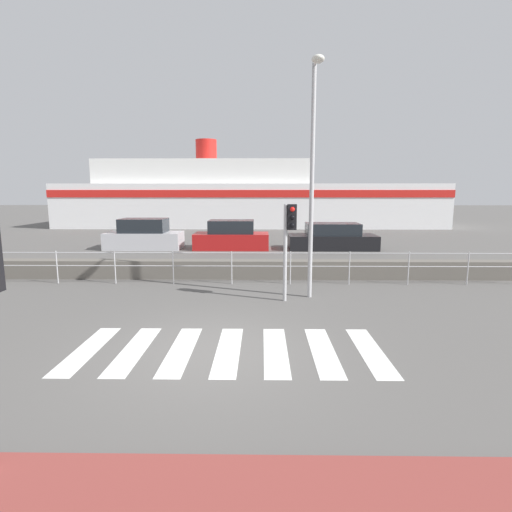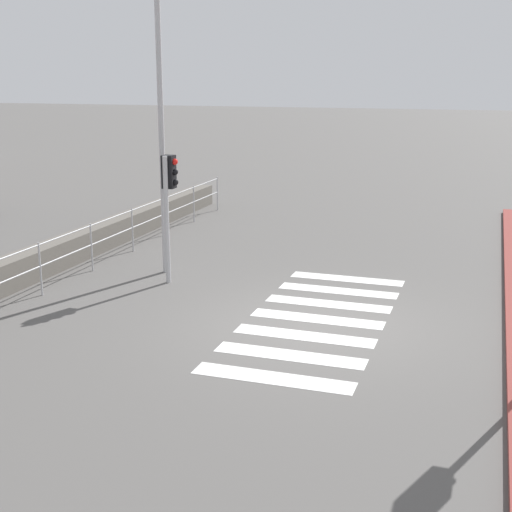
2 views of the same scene
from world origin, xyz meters
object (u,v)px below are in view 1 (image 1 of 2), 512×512
at_px(streetlamp, 313,156).
at_px(parked_car_black, 332,238).
at_px(traffic_light_far, 289,231).
at_px(parked_car_red, 232,237).
at_px(ferry_boat, 242,198).
at_px(parked_car_silver, 144,236).

bearing_deg(streetlamp, parked_car_black, 76.69).
xyz_separation_m(traffic_light_far, parked_car_red, (-2.33, 10.03, -1.31)).
relative_size(traffic_light_far, ferry_boat, 0.08).
bearing_deg(parked_car_black, parked_car_red, -180.00).
bearing_deg(parked_car_black, ferry_boat, 110.37).
distance_m(parked_car_silver, parked_car_red, 4.59).
distance_m(traffic_light_far, streetlamp, 2.08).
distance_m(traffic_light_far, parked_car_black, 10.54).
relative_size(streetlamp, ferry_boat, 0.20).
bearing_deg(streetlamp, parked_car_silver, 127.70).
xyz_separation_m(streetlamp, parked_car_black, (2.31, 9.76, -3.34)).
relative_size(parked_car_red, parked_car_black, 0.85).
xyz_separation_m(streetlamp, parked_car_red, (-2.95, 9.76, -3.28)).
height_order(streetlamp, ferry_boat, ferry_boat).
height_order(parked_car_silver, parked_car_red, parked_car_silver).
height_order(ferry_boat, parked_car_red, ferry_boat).
xyz_separation_m(streetlamp, parked_car_silver, (-7.54, 9.76, -3.25)).
distance_m(streetlamp, parked_car_red, 10.71).
bearing_deg(parked_car_black, parked_car_silver, 180.00).
distance_m(traffic_light_far, ferry_boat, 24.79).
bearing_deg(parked_car_red, traffic_light_far, -76.94).
height_order(streetlamp, parked_car_black, streetlamp).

